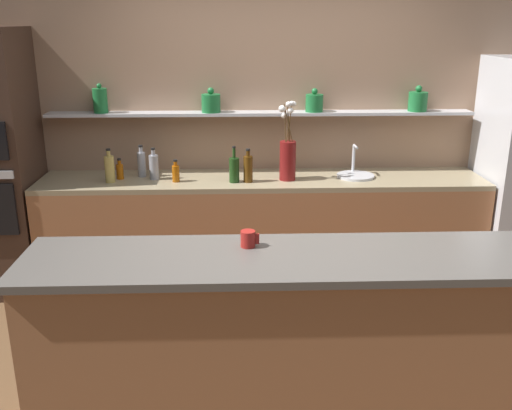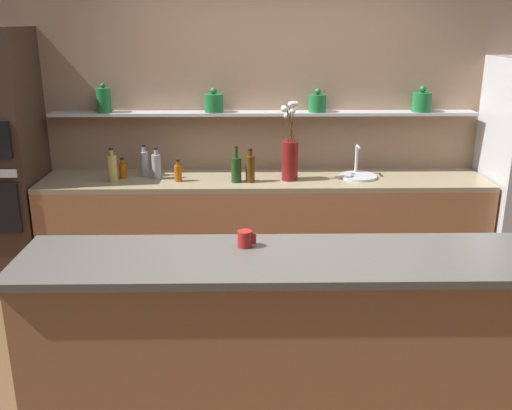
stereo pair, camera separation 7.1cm
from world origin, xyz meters
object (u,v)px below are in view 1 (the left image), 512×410
(flower_vase, at_px, (288,156))
(bottle_sauce_2, at_px, (120,171))
(bottle_sauce_5, at_px, (176,173))
(bottle_spirit_6, at_px, (142,164))
(coffee_mug, at_px, (248,239))
(bottle_wine_0, at_px, (234,169))
(bottle_spirit_4, at_px, (110,169))
(sink_fixture, at_px, (355,174))
(bottle_spirit_3, at_px, (248,168))
(bottle_spirit_1, at_px, (154,166))

(flower_vase, height_order, bottle_sauce_2, flower_vase)
(bottle_sauce_2, bearing_deg, bottle_sauce_5, -12.11)
(bottle_spirit_6, height_order, coffee_mug, bottle_spirit_6)
(bottle_sauce_5, bearing_deg, bottle_wine_0, -3.53)
(bottle_spirit_4, height_order, coffee_mug, bottle_spirit_4)
(bottle_wine_0, height_order, bottle_sauce_2, bottle_wine_0)
(bottle_wine_0, bearing_deg, bottle_spirit_6, 165.43)
(sink_fixture, xyz_separation_m, bottle_sauce_5, (-1.44, -0.10, 0.05))
(bottle_spirit_3, distance_m, bottle_spirit_6, 0.88)
(bottle_wine_0, bearing_deg, bottle_spirit_3, -0.70)
(flower_vase, relative_size, bottle_wine_0, 2.20)
(flower_vase, bearing_deg, bottle_spirit_3, -170.24)
(sink_fixture, distance_m, bottle_spirit_1, 1.62)
(bottle_spirit_3, height_order, bottle_spirit_4, same)
(bottle_wine_0, height_order, bottle_spirit_4, bottle_wine_0)
(bottle_wine_0, relative_size, bottle_sauce_2, 1.71)
(sink_fixture, relative_size, bottle_sauce_5, 1.70)
(bottle_spirit_6, bearing_deg, coffee_mug, -65.45)
(bottle_spirit_3, height_order, coffee_mug, bottle_spirit_3)
(bottle_spirit_4, bearing_deg, bottle_spirit_1, 12.90)
(bottle_spirit_6, bearing_deg, bottle_spirit_4, -144.13)
(bottle_sauce_2, relative_size, bottle_spirit_4, 0.63)
(flower_vase, distance_m, bottle_wine_0, 0.44)
(bottle_spirit_6, bearing_deg, bottle_wine_0, -14.57)
(bottle_sauce_2, height_order, bottle_spirit_4, bottle_spirit_4)
(coffee_mug, bearing_deg, bottle_spirit_1, 112.55)
(bottle_spirit_3, bearing_deg, bottle_wine_0, 179.30)
(bottle_sauce_5, relative_size, coffee_mug, 1.85)
(sink_fixture, distance_m, bottle_wine_0, 0.99)
(bottle_sauce_5, bearing_deg, bottle_spirit_1, 155.74)
(bottle_sauce_5, height_order, coffee_mug, coffee_mug)
(sink_fixture, xyz_separation_m, bottle_sauce_2, (-1.90, 0.00, 0.04))
(sink_fixture, bearing_deg, bottle_spirit_4, -177.31)
(bottle_spirit_1, xyz_separation_m, bottle_spirit_4, (-0.33, -0.08, 0.01))
(bottle_spirit_1, bearing_deg, bottle_wine_0, -9.71)
(flower_vase, bearing_deg, bottle_spirit_4, -179.19)
(bottle_spirit_1, relative_size, bottle_spirit_6, 0.98)
(bottle_wine_0, relative_size, bottle_sauce_5, 1.61)
(bottle_spirit_6, bearing_deg, flower_vase, -6.92)
(sink_fixture, height_order, bottle_spirit_3, bottle_spirit_3)
(bottle_wine_0, relative_size, bottle_spirit_3, 1.08)
(bottle_sauce_2, bearing_deg, bottle_spirit_1, -3.44)
(bottle_spirit_3, bearing_deg, sink_fixture, 8.19)
(flower_vase, height_order, bottle_spirit_4, flower_vase)
(bottle_spirit_1, bearing_deg, bottle_sauce_2, 176.56)
(sink_fixture, relative_size, bottle_spirit_6, 1.17)
(bottle_sauce_5, distance_m, bottle_spirit_6, 0.34)
(sink_fixture, distance_m, bottle_spirit_4, 1.96)
(bottle_spirit_3, bearing_deg, bottle_spirit_4, 178.19)
(flower_vase, distance_m, bottle_sauce_5, 0.89)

